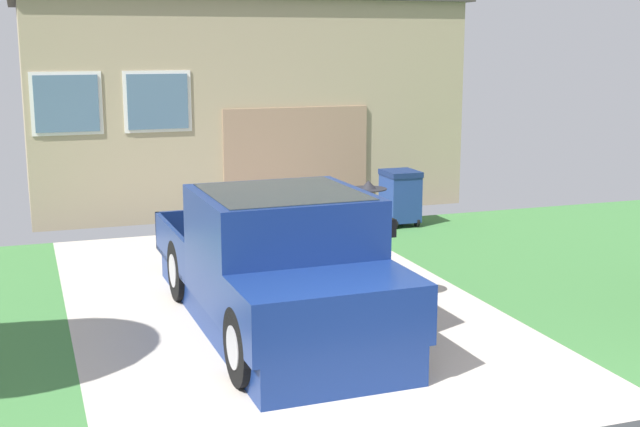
# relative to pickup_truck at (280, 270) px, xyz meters

# --- Properties ---
(pickup_truck) EXTENTS (2.10, 5.04, 1.69)m
(pickup_truck) POSITION_rel_pickup_truck_xyz_m (0.00, 0.00, 0.00)
(pickup_truck) COLOR navy
(pickup_truck) RESTS_ON ground
(person_with_hat) EXTENTS (0.51, 0.46, 1.66)m
(person_with_hat) POSITION_rel_pickup_truck_xyz_m (1.31, 0.49, 0.21)
(person_with_hat) COLOR #333842
(person_with_hat) RESTS_ON ground
(handbag) EXTENTS (0.30, 0.18, 0.39)m
(handbag) POSITION_rel_pickup_truck_xyz_m (1.24, 0.15, -0.62)
(handbag) COLOR #B24C56
(handbag) RESTS_ON ground
(house_with_garage) EXTENTS (8.94, 6.09, 5.30)m
(house_with_garage) POSITION_rel_pickup_truck_xyz_m (1.64, 9.51, 1.94)
(house_with_garage) COLOR tan
(house_with_garage) RESTS_ON ground
(wheeled_trash_bin) EXTENTS (0.60, 0.72, 1.02)m
(wheeled_trash_bin) POSITION_rel_pickup_truck_xyz_m (3.83, 4.98, -0.19)
(wheeled_trash_bin) COLOR navy
(wheeled_trash_bin) RESTS_ON ground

